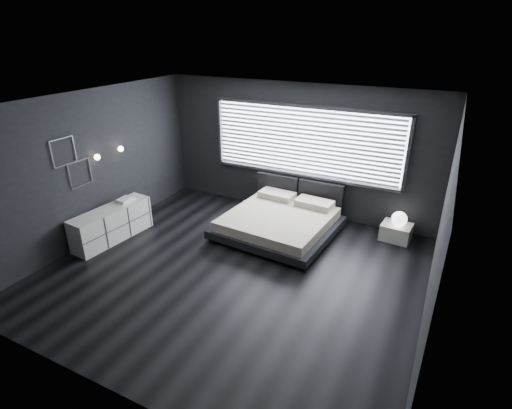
% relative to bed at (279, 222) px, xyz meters
% --- Properties ---
extents(room, '(6.04, 6.00, 2.80)m').
position_rel_bed_xyz_m(room, '(-0.14, -1.59, 1.14)').
color(room, black).
rests_on(room, ground).
extents(window, '(4.14, 0.09, 1.52)m').
position_rel_bed_xyz_m(window, '(0.06, 1.11, 1.35)').
color(window, white).
rests_on(window, ground).
extents(headboard, '(1.96, 0.16, 0.52)m').
position_rel_bed_xyz_m(headboard, '(-0.00, 1.05, 0.31)').
color(headboard, black).
rests_on(headboard, ground).
extents(sconce_near, '(0.18, 0.11, 0.11)m').
position_rel_bed_xyz_m(sconce_near, '(-3.03, -1.54, 1.34)').
color(sconce_near, silver).
rests_on(sconce_near, ground).
extents(sconce_far, '(0.18, 0.11, 0.11)m').
position_rel_bed_xyz_m(sconce_far, '(-3.03, -0.94, 1.34)').
color(sconce_far, silver).
rests_on(sconce_far, ground).
extents(wall_art_upper, '(0.01, 0.48, 0.48)m').
position_rel_bed_xyz_m(wall_art_upper, '(-3.12, -2.14, 1.59)').
color(wall_art_upper, '#47474C').
rests_on(wall_art_upper, ground).
extents(wall_art_lower, '(0.01, 0.48, 0.48)m').
position_rel_bed_xyz_m(wall_art_lower, '(-3.12, -1.89, 1.12)').
color(wall_art_lower, '#47474C').
rests_on(wall_art_lower, ground).
extents(bed, '(2.27, 2.18, 0.55)m').
position_rel_bed_xyz_m(bed, '(0.00, 0.00, 0.00)').
color(bed, black).
rests_on(bed, ground).
extents(nightstand, '(0.59, 0.50, 0.32)m').
position_rel_bed_xyz_m(nightstand, '(2.13, 0.79, -0.09)').
color(nightstand, silver).
rests_on(nightstand, ground).
extents(orb_lamp, '(0.29, 0.29, 0.29)m').
position_rel_bed_xyz_m(orb_lamp, '(2.16, 0.75, 0.21)').
color(orb_lamp, white).
rests_on(orb_lamp, nightstand).
extents(dresser, '(0.62, 1.66, 0.65)m').
position_rel_bed_xyz_m(dresser, '(-2.79, -1.66, 0.07)').
color(dresser, silver).
rests_on(dresser, ground).
extents(book_stack, '(0.28, 0.35, 0.07)m').
position_rel_bed_xyz_m(book_stack, '(-2.77, -1.26, 0.43)').
color(book_stack, silver).
rests_on(book_stack, dresser).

